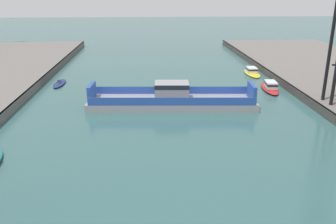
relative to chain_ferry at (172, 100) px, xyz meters
name	(u,v)px	position (x,y,z in m)	size (l,w,h in m)	color
chain_ferry	(172,100)	(0.00, 0.00, 0.00)	(23.67, 7.10, 3.55)	#939399
moored_boat_near_left	(270,87)	(16.79, 7.79, -0.50)	(3.24, 8.35, 1.56)	red
moored_boat_near_right	(60,83)	(-18.64, 13.53, -0.87)	(1.80, 6.09, 0.89)	navy
moored_boat_far_left	(252,72)	(17.15, 19.53, -0.61)	(2.72, 7.61, 1.25)	yellow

